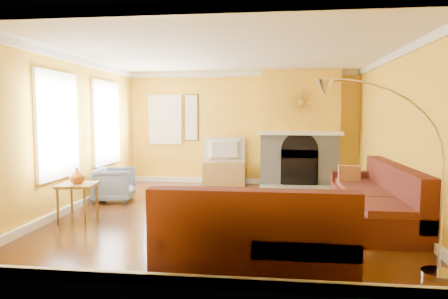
# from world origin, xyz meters

# --- Properties ---
(floor) EXTENTS (5.50, 6.00, 0.02)m
(floor) POSITION_xyz_m (0.00, 0.00, -0.01)
(floor) COLOR #592E12
(floor) RESTS_ON ground
(ceiling) EXTENTS (5.50, 6.00, 0.02)m
(ceiling) POSITION_xyz_m (0.00, 0.00, 2.71)
(ceiling) COLOR white
(ceiling) RESTS_ON ground
(wall_back) EXTENTS (5.50, 0.02, 2.70)m
(wall_back) POSITION_xyz_m (0.00, 3.01, 1.35)
(wall_back) COLOR yellow
(wall_back) RESTS_ON ground
(wall_front) EXTENTS (5.50, 0.02, 2.70)m
(wall_front) POSITION_xyz_m (0.00, -3.01, 1.35)
(wall_front) COLOR yellow
(wall_front) RESTS_ON ground
(wall_left) EXTENTS (0.02, 6.00, 2.70)m
(wall_left) POSITION_xyz_m (-2.76, 0.00, 1.35)
(wall_left) COLOR yellow
(wall_left) RESTS_ON ground
(wall_right) EXTENTS (0.02, 6.00, 2.70)m
(wall_right) POSITION_xyz_m (2.76, 0.00, 1.35)
(wall_right) COLOR yellow
(wall_right) RESTS_ON ground
(baseboard) EXTENTS (5.50, 6.00, 0.12)m
(baseboard) POSITION_xyz_m (0.00, 0.00, 0.06)
(baseboard) COLOR white
(baseboard) RESTS_ON floor
(crown_molding) EXTENTS (5.50, 6.00, 0.12)m
(crown_molding) POSITION_xyz_m (0.00, 0.00, 2.64)
(crown_molding) COLOR white
(crown_molding) RESTS_ON ceiling
(window_left_near) EXTENTS (0.06, 1.22, 1.72)m
(window_left_near) POSITION_xyz_m (-2.72, 1.30, 1.50)
(window_left_near) COLOR white
(window_left_near) RESTS_ON wall_left
(window_left_far) EXTENTS (0.06, 1.22, 1.72)m
(window_left_far) POSITION_xyz_m (-2.72, -0.60, 1.50)
(window_left_far) COLOR white
(window_left_far) RESTS_ON wall_left
(window_back) EXTENTS (0.82, 0.06, 1.22)m
(window_back) POSITION_xyz_m (-1.90, 2.96, 1.55)
(window_back) COLOR white
(window_back) RESTS_ON wall_back
(wall_art) EXTENTS (0.34, 0.04, 1.14)m
(wall_art) POSITION_xyz_m (-1.25, 2.97, 1.60)
(wall_art) COLOR white
(wall_art) RESTS_ON wall_back
(fireplace) EXTENTS (1.80, 0.40, 2.70)m
(fireplace) POSITION_xyz_m (1.35, 2.80, 1.35)
(fireplace) COLOR gray
(fireplace) RESTS_ON floor
(mantel) EXTENTS (1.92, 0.22, 0.08)m
(mantel) POSITION_xyz_m (1.35, 2.56, 1.25)
(mantel) COLOR white
(mantel) RESTS_ON fireplace
(hearth) EXTENTS (1.80, 0.70, 0.06)m
(hearth) POSITION_xyz_m (1.35, 2.25, 0.03)
(hearth) COLOR gray
(hearth) RESTS_ON floor
(sunburst) EXTENTS (0.70, 0.04, 0.70)m
(sunburst) POSITION_xyz_m (1.35, 2.57, 1.95)
(sunburst) COLOR olive
(sunburst) RESTS_ON fireplace
(rug) EXTENTS (2.40, 1.80, 0.02)m
(rug) POSITION_xyz_m (0.41, -0.70, 0.01)
(rug) COLOR beige
(rug) RESTS_ON floor
(sectional_sofa) EXTENTS (3.32, 3.84, 0.90)m
(sectional_sofa) POSITION_xyz_m (1.09, -0.78, 0.45)
(sectional_sofa) COLOR #56211B
(sectional_sofa) RESTS_ON floor
(coffee_table) EXTENTS (1.07, 1.07, 0.37)m
(coffee_table) POSITION_xyz_m (0.41, -0.12, 0.18)
(coffee_table) COLOR white
(coffee_table) RESTS_ON floor
(media_console) EXTENTS (1.00, 0.45, 0.55)m
(media_console) POSITION_xyz_m (-0.40, 2.73, 0.28)
(media_console) COLOR olive
(media_console) RESTS_ON floor
(tv) EXTENTS (1.02, 0.33, 0.58)m
(tv) POSITION_xyz_m (-0.40, 2.73, 0.84)
(tv) COLOR black
(tv) RESTS_ON media_console
(subwoofer) EXTENTS (0.31, 0.31, 0.31)m
(subwoofer) POSITION_xyz_m (-0.10, 2.72, 0.16)
(subwoofer) COLOR white
(subwoofer) RESTS_ON floor
(armchair) EXTENTS (0.81, 0.79, 0.65)m
(armchair) POSITION_xyz_m (-2.29, 0.65, 0.33)
(armchair) COLOR slate
(armchair) RESTS_ON floor
(side_table) EXTENTS (0.61, 0.61, 0.60)m
(side_table) POSITION_xyz_m (-2.30, -0.80, 0.30)
(side_table) COLOR olive
(side_table) RESTS_ON floor
(vase) EXTENTS (0.28, 0.28, 0.25)m
(vase) POSITION_xyz_m (-2.30, -0.80, 0.72)
(vase) COLOR #CB6217
(vase) RESTS_ON side_table
(book) EXTENTS (0.27, 0.32, 0.03)m
(book) POSITION_xyz_m (0.27, -0.03, 0.38)
(book) COLOR white
(book) RESTS_ON coffee_table
(arc_lamp) EXTENTS (1.30, 0.36, 2.02)m
(arc_lamp) POSITION_xyz_m (1.90, -2.42, 1.01)
(arc_lamp) COLOR silver
(arc_lamp) RESTS_ON floor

